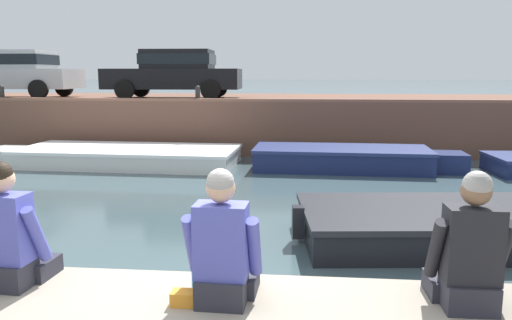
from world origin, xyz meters
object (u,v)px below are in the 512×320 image
Objects in this scene: car_leftmost_silver at (15,72)px; person_seated_left at (10,238)px; mooring_bollard_mid at (198,93)px; motorboat_passing at (500,225)px; car_left_inner_black at (175,72)px; bottle_drink at (196,279)px; person_seated_right at (223,251)px; boat_moored_west_white at (119,156)px; mooring_bollard_west at (2,92)px; person_seated_middle at (469,255)px; boat_moored_central_navy at (350,159)px.

car_leftmost_silver reaches higher than person_seated_left.
car_leftmost_silver is 6.76m from mooring_bollard_mid.
car_left_inner_black is at bearing 127.83° from motorboat_passing.
mooring_bollard_mid is at bearing 101.77° from bottle_drink.
mooring_bollard_mid is at bearing 102.74° from person_seated_right.
boat_moored_west_white is at bearing -36.13° from car_leftmost_silver.
car_leftmost_silver reaches higher than mooring_bollard_west.
boat_moored_west_white is 9.54m from person_seated_left.
mooring_bollard_mid is at bearing 0.00° from mooring_bollard_west.
person_seated_middle is at bearing -0.91° from person_seated_left.
car_left_inner_black is 13.31m from person_seated_right.
bottle_drink is at bearing 0.23° from person_seated_left.
bottle_drink reaches higher than boat_moored_central_navy.
boat_moored_central_navy is at bearing 77.76° from bottle_drink.
motorboat_passing is 1.43× the size of car_left_inner_black.
motorboat_passing is at bearing 48.80° from person_seated_right.
bottle_drink is at bearing 178.24° from person_seated_middle.
car_left_inner_black is 21.45× the size of bottle_drink.
person_seated_middle is (-1.67, -3.74, 0.90)m from motorboat_passing.
car_left_inner_black reaches higher than bottle_drink.
bottle_drink is (-1.90, 0.06, -0.28)m from person_seated_middle.
car_leftmost_silver reaches higher than person_seated_middle.
bottle_drink is at bearing -52.91° from mooring_bollard_west.
person_seated_left is (1.95, -12.62, -1.28)m from car_left_inner_black.
bottle_drink is (3.36, -12.61, -1.56)m from car_left_inner_black.
person_seated_right reaches higher than motorboat_passing.
car_left_inner_black is 13.15m from bottle_drink.
boat_moored_west_white is 7.05× the size of person_seated_right.
car_leftmost_silver is 4.41× the size of person_seated_right.
motorboat_passing is (1.62, -5.31, -0.03)m from boat_moored_central_navy.
motorboat_passing is 14.07× the size of mooring_bollard_mid.
motorboat_passing is at bearing 45.91° from bottle_drink.
boat_moored_central_navy is 11.56m from car_leftmost_silver.
person_seated_middle is (5.94, -9.18, 0.92)m from boat_moored_west_white.
bottle_drink is at bearing -78.23° from mooring_bollard_mid.
person_seated_left is at bearing 179.09° from person_seated_middle.
mooring_bollard_west reaches higher than boat_moored_west_white.
boat_moored_central_navy is 9.23m from bottle_drink.
person_seated_left is at bearing -85.46° from mooring_bollard_mid.
car_left_inner_black is at bearing 112.56° from person_seated_middle.
mooring_bollard_west is at bearing 132.76° from person_seated_middle.
person_seated_middle reaches higher than boat_moored_west_white.
boat_moored_central_navy is (5.98, -0.12, 0.05)m from boat_moored_west_white.
car_leftmost_silver is at bearing 107.62° from mooring_bollard_west.
person_seated_middle is at bearing -113.99° from motorboat_passing.
car_leftmost_silver is 0.97× the size of car_left_inner_black.
person_seated_left is 1.64m from person_seated_right.
person_seated_left is 1.00× the size of person_seated_middle.
mooring_bollard_west is (-4.26, 1.85, 1.59)m from boat_moored_west_white.
person_seated_right is (-3.35, -3.82, 0.90)m from motorboat_passing.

